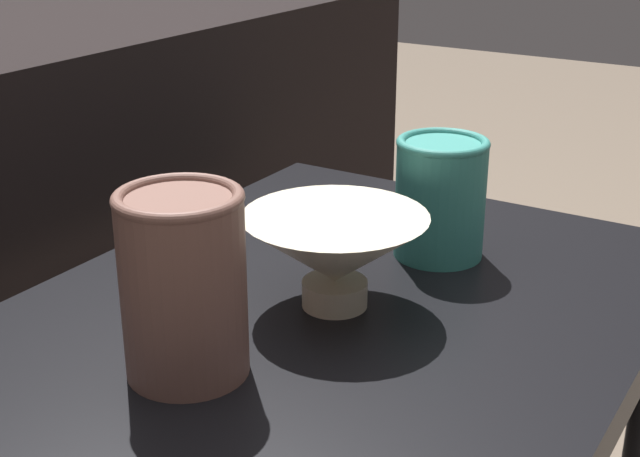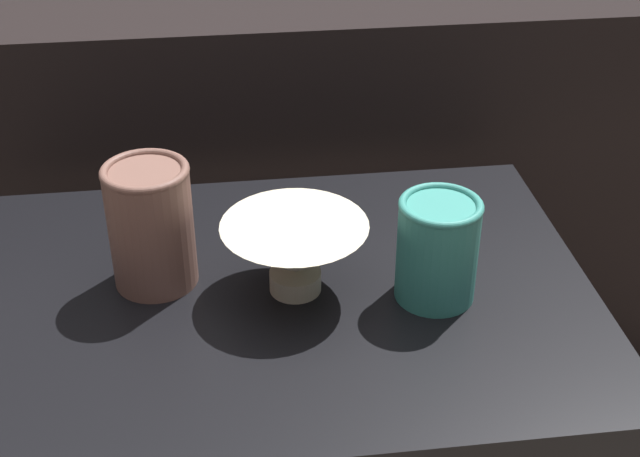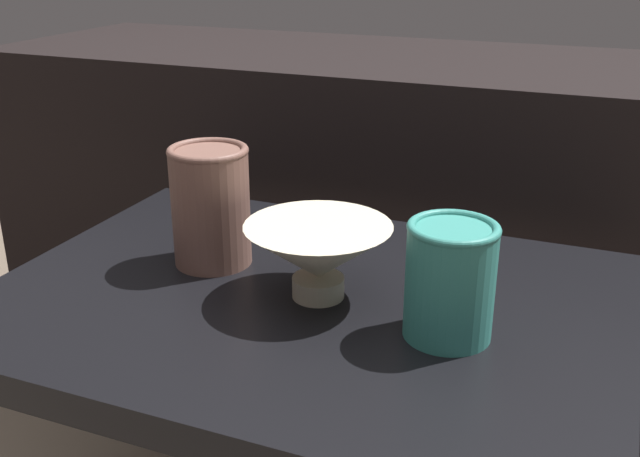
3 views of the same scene
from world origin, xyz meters
The scene contains 4 objects.
table centered at (0.00, 0.00, 0.46)m, with size 0.76×0.55×0.52m.
bowl centered at (0.02, 0.00, 0.57)m, with size 0.17×0.17×0.09m.
vase_textured_left centered at (-0.15, 0.04, 0.60)m, with size 0.10×0.10×0.16m.
vase_colorful_right centered at (0.18, -0.03, 0.58)m, with size 0.10×0.10×0.13m.
Camera 1 is at (-0.64, -0.39, 0.90)m, focal length 50.00 mm.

